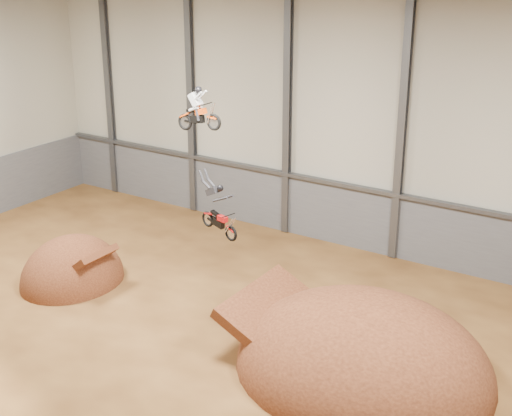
{
  "coord_description": "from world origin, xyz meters",
  "views": [
    {
      "loc": [
        16.05,
        -18.5,
        15.74
      ],
      "look_at": [
        1.57,
        4.0,
        5.82
      ],
      "focal_mm": 50.0,
      "sensor_mm": 36.0,
      "label": 1
    }
  ],
  "objects_px": {
    "fmx_rider_a": "(200,107)",
    "fmx_rider_b": "(218,206)",
    "takeoff_ramp": "(73,281)",
    "landing_ramp": "(362,371)"
  },
  "relations": [
    {
      "from": "fmx_rider_a",
      "to": "fmx_rider_b",
      "type": "xyz_separation_m",
      "value": [
        1.74,
        -1.23,
        -3.69
      ]
    },
    {
      "from": "takeoff_ramp",
      "to": "landing_ramp",
      "type": "distance_m",
      "value": 15.48
    },
    {
      "from": "takeoff_ramp",
      "to": "fmx_rider_b",
      "type": "height_order",
      "value": "fmx_rider_b"
    },
    {
      "from": "takeoff_ramp",
      "to": "fmx_rider_a",
      "type": "relative_size",
      "value": 2.43
    },
    {
      "from": "landing_ramp",
      "to": "fmx_rider_a",
      "type": "xyz_separation_m",
      "value": [
        -8.36,
        0.93,
        9.38
      ]
    },
    {
      "from": "landing_ramp",
      "to": "fmx_rider_b",
      "type": "relative_size",
      "value": 3.69
    },
    {
      "from": "fmx_rider_a",
      "to": "fmx_rider_b",
      "type": "relative_size",
      "value": 0.8
    },
    {
      "from": "landing_ramp",
      "to": "fmx_rider_a",
      "type": "distance_m",
      "value": 12.6
    },
    {
      "from": "landing_ramp",
      "to": "fmx_rider_a",
      "type": "height_order",
      "value": "fmx_rider_a"
    },
    {
      "from": "takeoff_ramp",
      "to": "fmx_rider_b",
      "type": "relative_size",
      "value": 1.94
    }
  ]
}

